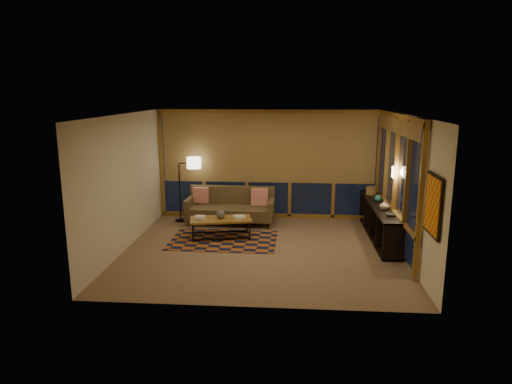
# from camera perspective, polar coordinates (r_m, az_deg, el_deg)

# --- Properties ---
(floor) EXTENTS (5.50, 5.00, 0.01)m
(floor) POSITION_cam_1_polar(r_m,az_deg,el_deg) (9.28, 0.73, -7.24)
(floor) COLOR #A3825A
(floor) RESTS_ON ground
(ceiling) EXTENTS (5.50, 5.00, 0.01)m
(ceiling) POSITION_cam_1_polar(r_m,az_deg,el_deg) (8.74, 0.78, 9.65)
(ceiling) COLOR silver
(ceiling) RESTS_ON walls
(walls) EXTENTS (5.51, 5.01, 2.70)m
(walls) POSITION_cam_1_polar(r_m,az_deg,el_deg) (8.91, 0.76, 0.95)
(walls) COLOR beige
(walls) RESTS_ON floor
(window_wall_back) EXTENTS (5.30, 0.16, 2.60)m
(window_wall_back) POSITION_cam_1_polar(r_m,az_deg,el_deg) (11.30, 1.54, 3.42)
(window_wall_back) COLOR brown
(window_wall_back) RESTS_ON walls
(window_wall_right) EXTENTS (0.16, 3.70, 2.60)m
(window_wall_right) POSITION_cam_1_polar(r_m,az_deg,el_deg) (9.72, 16.97, 1.37)
(window_wall_right) COLOR brown
(window_wall_right) RESTS_ON walls
(wall_art) EXTENTS (0.06, 0.74, 0.94)m
(wall_art) POSITION_cam_1_polar(r_m,az_deg,el_deg) (7.39, 21.25, -1.55)
(wall_art) COLOR #F13209
(wall_art) RESTS_ON walls
(wall_sconce) EXTENTS (0.12, 0.18, 0.22)m
(wall_sconce) POSITION_cam_1_polar(r_m,az_deg,el_deg) (9.53, 16.88, 2.39)
(wall_sconce) COLOR #F7EAC4
(wall_sconce) RESTS_ON walls
(sofa) EXTENTS (2.10, 0.90, 0.85)m
(sofa) POSITION_cam_1_polar(r_m,az_deg,el_deg) (10.95, -3.21, -1.83)
(sofa) COLOR #453823
(sofa) RESTS_ON floor
(pillow_left) EXTENTS (0.39, 0.14, 0.38)m
(pillow_left) POSITION_cam_1_polar(r_m,az_deg,el_deg) (11.24, -6.91, -0.53)
(pillow_left) COLOR red
(pillow_left) RESTS_ON sofa
(pillow_right) EXTENTS (0.42, 0.18, 0.41)m
(pillow_right) POSITION_cam_1_polar(r_m,az_deg,el_deg) (10.97, 0.42, -0.69)
(pillow_right) COLOR red
(pillow_right) RESTS_ON sofa
(area_rug) EXTENTS (2.28, 1.54, 0.01)m
(area_rug) POSITION_cam_1_polar(r_m,az_deg,el_deg) (9.86, -4.08, -6.03)
(area_rug) COLOR #A0521A
(area_rug) RESTS_ON floor
(coffee_table) EXTENTS (1.40, 0.86, 0.44)m
(coffee_table) POSITION_cam_1_polar(r_m,az_deg,el_deg) (9.99, -4.41, -4.52)
(coffee_table) COLOR brown
(coffee_table) RESTS_ON floor
(book_stack_a) EXTENTS (0.27, 0.21, 0.08)m
(book_stack_a) POSITION_cam_1_polar(r_m,az_deg,el_deg) (9.90, -7.03, -3.19)
(book_stack_a) COLOR silver
(book_stack_a) RESTS_ON coffee_table
(book_stack_b) EXTENTS (0.32, 0.31, 0.05)m
(book_stack_b) POSITION_cam_1_polar(r_m,az_deg,el_deg) (9.96, -2.09, -3.08)
(book_stack_b) COLOR silver
(book_stack_b) RESTS_ON coffee_table
(ceramic_pot) EXTENTS (0.20, 0.20, 0.19)m
(ceramic_pot) POSITION_cam_1_polar(r_m,az_deg,el_deg) (9.90, -4.44, -2.80)
(ceramic_pot) COLOR #2B2B2C
(ceramic_pot) RESTS_ON coffee_table
(floor_lamp) EXTENTS (0.60, 0.48, 1.58)m
(floor_lamp) POSITION_cam_1_polar(r_m,az_deg,el_deg) (11.24, -9.52, 0.29)
(floor_lamp) COLOR black
(floor_lamp) RESTS_ON floor
(bookshelf) EXTENTS (0.40, 2.95, 0.74)m
(bookshelf) POSITION_cam_1_polar(r_m,az_deg,el_deg) (10.29, 15.11, -3.54)
(bookshelf) COLOR black
(bookshelf) RESTS_ON floor
(basket) EXTENTS (0.31, 0.31, 0.18)m
(basket) POSITION_cam_1_polar(r_m,az_deg,el_deg) (11.13, 14.22, 0.17)
(basket) COLOR #A0823B
(basket) RESTS_ON bookshelf
(teal_bowl) EXTENTS (0.20, 0.20, 0.16)m
(teal_bowl) POSITION_cam_1_polar(r_m,az_deg,el_deg) (10.43, 14.99, -0.78)
(teal_bowl) COLOR #1F645F
(teal_bowl) RESTS_ON bookshelf
(vase) EXTENTS (0.23, 0.23, 0.20)m
(vase) POSITION_cam_1_polar(r_m,az_deg,el_deg) (9.75, 15.74, -1.60)
(vase) COLOR tan
(vase) RESTS_ON bookshelf
(shelf_book_stack) EXTENTS (0.22, 0.27, 0.07)m
(shelf_book_stack) POSITION_cam_1_polar(r_m,az_deg,el_deg) (9.24, 16.37, -2.83)
(shelf_book_stack) COLOR silver
(shelf_book_stack) RESTS_ON bookshelf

